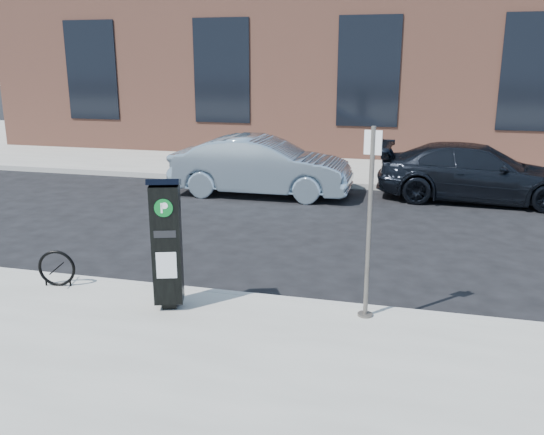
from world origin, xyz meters
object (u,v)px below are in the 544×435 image
(bike_rack, at_px, (57,268))
(car_silver, at_px, (261,166))
(parking_kiosk, at_px, (167,242))
(sign_pole, at_px, (369,226))
(car_dark, at_px, (477,173))

(bike_rack, distance_m, car_silver, 7.19)
(parking_kiosk, distance_m, car_silver, 7.42)
(bike_rack, bearing_deg, sign_pole, -10.70)
(parking_kiosk, distance_m, car_dark, 9.29)
(parking_kiosk, xyz_separation_m, car_dark, (4.54, 8.10, -0.37))
(sign_pole, distance_m, bike_rack, 4.59)
(car_silver, bearing_deg, car_dark, -83.14)
(bike_rack, xyz_separation_m, car_dark, (6.45, 7.81, 0.28))
(parking_kiosk, height_order, bike_rack, parking_kiosk)
(sign_pole, distance_m, car_dark, 7.99)
(sign_pole, height_order, bike_rack, sign_pole)
(bike_rack, relative_size, car_dark, 0.12)
(sign_pole, relative_size, car_silver, 0.54)
(sign_pole, bearing_deg, bike_rack, -169.66)
(sign_pole, bearing_deg, car_dark, 85.00)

